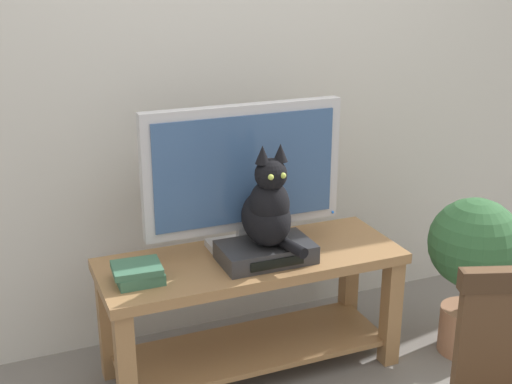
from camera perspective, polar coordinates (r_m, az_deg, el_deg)
back_wall at (r=3.08m, az=-2.67°, el=13.35°), size 7.00×0.12×2.80m
tv_stand at (r=2.90m, az=-0.38°, el=-8.55°), size 1.26×0.47×0.54m
tv at (r=2.77m, az=-1.02°, el=1.55°), size 0.85×0.20×0.62m
media_box at (r=2.77m, az=0.84°, el=-5.08°), size 0.38×0.23×0.08m
cat at (r=2.68m, az=1.02°, el=-1.41°), size 0.19×0.32×0.42m
book_stack at (r=2.63m, az=-9.85°, el=-6.73°), size 0.19×0.17×0.07m
potted_plant at (r=3.13m, az=17.74°, el=-5.26°), size 0.40×0.40×0.73m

